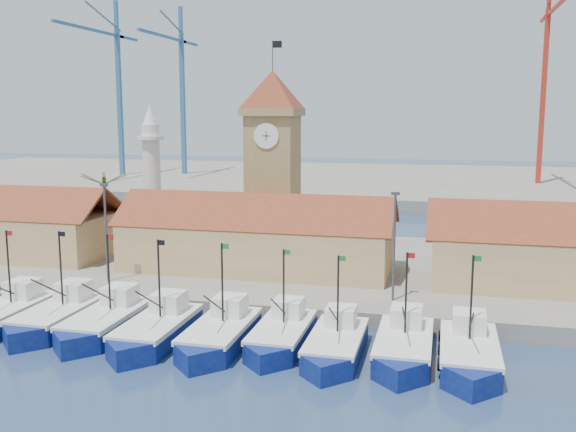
# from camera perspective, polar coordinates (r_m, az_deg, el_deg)

# --- Properties ---
(ground) EXTENTS (400.00, 400.00, 0.00)m
(ground) POSITION_cam_1_polar(r_m,az_deg,el_deg) (46.70, -9.81, -12.09)
(ground) COLOR navy
(ground) RESTS_ON ground
(quay) EXTENTS (140.00, 32.00, 1.50)m
(quay) POSITION_cam_1_polar(r_m,az_deg,el_deg) (68.13, -1.75, -4.49)
(quay) COLOR gray
(quay) RESTS_ON ground
(terminal) EXTENTS (240.00, 80.00, 2.00)m
(terminal) POSITION_cam_1_polar(r_m,az_deg,el_deg) (151.66, 6.96, 3.10)
(terminal) COLOR gray
(terminal) RESTS_ON ground
(boat_1) EXTENTS (3.89, 10.64, 8.05)m
(boat_1) POSITION_cam_1_polar(r_m,az_deg,el_deg) (56.24, -23.94, -8.16)
(boat_1) COLOR navy
(boat_1) RESTS_ON ground
(boat_2) EXTENTS (3.91, 10.70, 8.10)m
(boat_2) POSITION_cam_1_polar(r_m,az_deg,el_deg) (54.12, -19.90, -8.58)
(boat_2) COLOR navy
(boat_2) RESTS_ON ground
(boat_3) EXTENTS (3.90, 10.69, 8.09)m
(boat_3) POSITION_cam_1_polar(r_m,az_deg,el_deg) (51.72, -16.00, -9.21)
(boat_3) COLOR navy
(boat_3) RESTS_ON ground
(boat_4) EXTENTS (3.88, 10.63, 8.04)m
(boat_4) POSITION_cam_1_polar(r_m,az_deg,el_deg) (48.99, -11.74, -10.09)
(boat_4) COLOR navy
(boat_4) RESTS_ON ground
(boat_5) EXTENTS (3.84, 10.51, 7.95)m
(boat_5) POSITION_cam_1_polar(r_m,az_deg,el_deg) (47.43, -6.18, -10.60)
(boat_5) COLOR navy
(boat_5) RESTS_ON ground
(boat_6) EXTENTS (3.61, 9.89, 7.49)m
(boat_6) POSITION_cam_1_polar(r_m,az_deg,el_deg) (47.21, -0.65, -10.71)
(boat_6) COLOR navy
(boat_6) RESTS_ON ground
(boat_7) EXTENTS (3.61, 9.88, 7.48)m
(boat_7) POSITION_cam_1_polar(r_m,az_deg,el_deg) (45.46, 4.22, -11.53)
(boat_7) COLOR navy
(boat_7) RESTS_ON ground
(boat_8) EXTENTS (3.77, 10.32, 7.81)m
(boat_8) POSITION_cam_1_polar(r_m,az_deg,el_deg) (45.58, 10.24, -11.56)
(boat_8) COLOR navy
(boat_8) RESTS_ON ground
(boat_9) EXTENTS (3.82, 10.46, 7.91)m
(boat_9) POSITION_cam_1_polar(r_m,az_deg,el_deg) (45.26, 15.82, -11.90)
(boat_9) COLOR navy
(boat_9) RESTS_ON ground
(hall_center) EXTENTS (27.04, 10.13, 7.61)m
(hall_center) POSITION_cam_1_polar(r_m,az_deg,el_deg) (63.67, -2.73, -2.48)
(hall_center) COLOR tan
(hall_center) RESTS_ON quay
(clock_tower) EXTENTS (5.80, 5.80, 22.70)m
(clock_tower) POSITION_cam_1_polar(r_m,az_deg,el_deg) (68.31, -1.35, 5.08)
(clock_tower) COLOR #A48754
(clock_tower) RESTS_ON quay
(minaret) EXTENTS (3.00, 3.00, 16.30)m
(minaret) POSITION_cam_1_polar(r_m,az_deg,el_deg) (75.62, -12.01, 3.58)
(minaret) COLOR silver
(minaret) RESTS_ON quay
(palm_tree) EXTENTS (5.60, 5.03, 8.39)m
(palm_tree) POSITION_cam_1_polar(r_m,az_deg,el_deg) (76.58, -15.94, 0.87)
(palm_tree) COLOR brown
(palm_tree) RESTS_ON quay
(lamp_posts) EXTENTS (80.70, 0.25, 9.03)m
(lamp_posts) POSITION_cam_1_polar(r_m,az_deg,el_deg) (55.56, -4.59, -1.60)
(lamp_posts) COLOR #3F3F44
(lamp_posts) RESTS_ON quay
(crane_blue_far) EXTENTS (1.00, 35.85, 40.81)m
(crane_blue_far) POSITION_cam_1_polar(r_m,az_deg,el_deg) (159.51, -15.16, 11.75)
(crane_blue_far) COLOR #316498
(crane_blue_far) RESTS_ON terminal
(crane_blue_near) EXTENTS (1.00, 32.36, 39.90)m
(crane_blue_near) POSITION_cam_1_polar(r_m,az_deg,el_deg) (159.36, -9.59, 11.65)
(crane_blue_near) COLOR #316498
(crane_blue_near) RESTS_ON terminal
(crane_red_right) EXTENTS (1.00, 35.05, 42.72)m
(crane_red_right) POSITION_cam_1_polar(r_m,az_deg,el_deg) (144.65, 21.96, 12.11)
(crane_red_right) COLOR #B42A1B
(crane_red_right) RESTS_ON terminal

